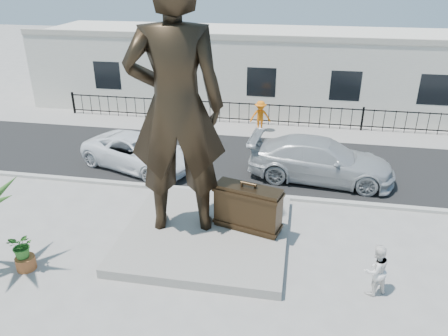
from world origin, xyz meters
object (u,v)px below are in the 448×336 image
(car_white, at_px, (139,152))
(tourist, at_px, (376,270))
(suitcase, at_px, (248,208))
(statue, at_px, (176,108))

(car_white, bearing_deg, tourist, -105.49)
(suitcase, relative_size, car_white, 0.41)
(statue, xyz_separation_m, suitcase, (2.18, 0.17, -3.25))
(suitcase, bearing_deg, car_white, 155.86)
(car_white, bearing_deg, statue, -125.06)
(suitcase, relative_size, tourist, 1.41)
(suitcase, distance_m, tourist, 4.28)
(tourist, relative_size, car_white, 0.29)
(statue, relative_size, suitcase, 3.78)
(statue, relative_size, tourist, 5.31)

